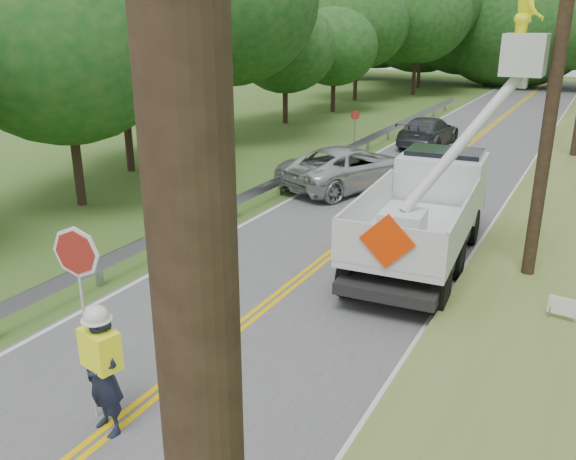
% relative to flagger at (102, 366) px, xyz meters
% --- Properties ---
extents(ground, '(140.00, 140.00, 0.00)m').
position_rel_flagger_xyz_m(ground, '(0.01, -0.06, -1.18)').
color(ground, '#3A551F').
rests_on(ground, ground).
extents(road, '(7.20, 96.00, 0.03)m').
position_rel_flagger_xyz_m(road, '(0.01, 13.94, -1.17)').
color(road, '#504F52').
rests_on(road, ground).
extents(guardrail, '(0.18, 48.00, 0.77)m').
position_rel_flagger_xyz_m(guardrail, '(-4.01, 14.84, -0.63)').
color(guardrail, gray).
rests_on(guardrail, ground).
extents(treeline_left, '(11.63, 57.68, 11.86)m').
position_rel_flagger_xyz_m(treeline_left, '(-10.57, 31.00, 5.02)').
color(treeline_left, '#332319').
rests_on(treeline_left, ground).
extents(treeline_horizon, '(56.37, 13.89, 11.39)m').
position_rel_flagger_xyz_m(treeline_horizon, '(2.02, 56.07, 4.32)').
color(treeline_horizon, '#0F4513').
rests_on(treeline_horizon, ground).
extents(flagger, '(1.24, 0.64, 3.27)m').
position_rel_flagger_xyz_m(flagger, '(0.00, 0.00, 0.00)').
color(flagger, '#191E33').
rests_on(flagger, road).
extents(bucket_truck, '(3.90, 7.37, 7.00)m').
position_rel_flagger_xyz_m(bucket_truck, '(2.38, 9.91, 0.40)').
color(bucket_truck, black).
rests_on(bucket_truck, road).
extents(suv_silver, '(4.50, 6.27, 1.59)m').
position_rel_flagger_xyz_m(suv_silver, '(-2.24, 15.02, -0.37)').
color(suv_silver, silver).
rests_on(suv_silver, road).
extents(suv_darkgrey, '(2.26, 5.09, 1.45)m').
position_rel_flagger_xyz_m(suv_darkgrey, '(-1.77, 24.30, -0.44)').
color(suv_darkgrey, '#3C4145').
rests_on(suv_darkgrey, road).
extents(stop_sign_permanent, '(0.41, 0.24, 2.14)m').
position_rel_flagger_xyz_m(stop_sign_permanent, '(-4.19, 20.34, 0.20)').
color(stop_sign_permanent, gray).
rests_on(stop_sign_permanent, ground).
extents(yard_sign, '(0.55, 0.10, 0.80)m').
position_rel_flagger_xyz_m(yard_sign, '(5.94, 6.69, -0.60)').
color(yard_sign, white).
rests_on(yard_sign, ground).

